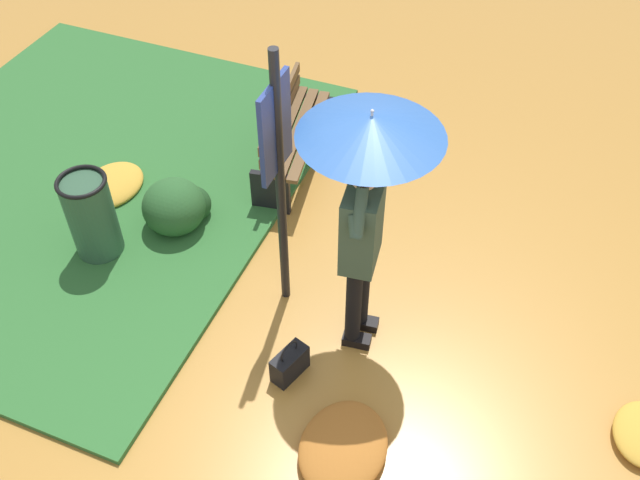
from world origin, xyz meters
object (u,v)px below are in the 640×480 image
at_px(person_with_umbrella, 367,178).
at_px(trash_bin, 92,218).
at_px(info_sign_post, 278,159).
at_px(park_bench, 294,135).
at_px(handbag, 290,363).

relative_size(person_with_umbrella, trash_bin, 2.45).
height_order(info_sign_post, park_bench, info_sign_post).
height_order(handbag, trash_bin, trash_bin).
distance_m(person_with_umbrella, info_sign_post, 0.69).
distance_m(park_bench, trash_bin, 2.02).
bearing_deg(trash_bin, info_sign_post, -84.59).
relative_size(handbag, park_bench, 0.26).
height_order(info_sign_post, trash_bin, info_sign_post).
relative_size(info_sign_post, trash_bin, 2.76).
distance_m(person_with_umbrella, trash_bin, 2.62).
distance_m(info_sign_post, trash_bin, 1.98).
bearing_deg(person_with_umbrella, handbag, 152.85).
relative_size(person_with_umbrella, park_bench, 1.46).
relative_size(info_sign_post, handbag, 6.22).
height_order(info_sign_post, handbag, info_sign_post).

